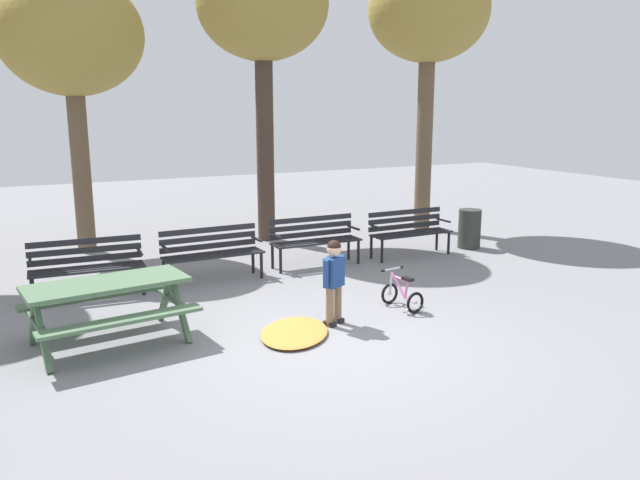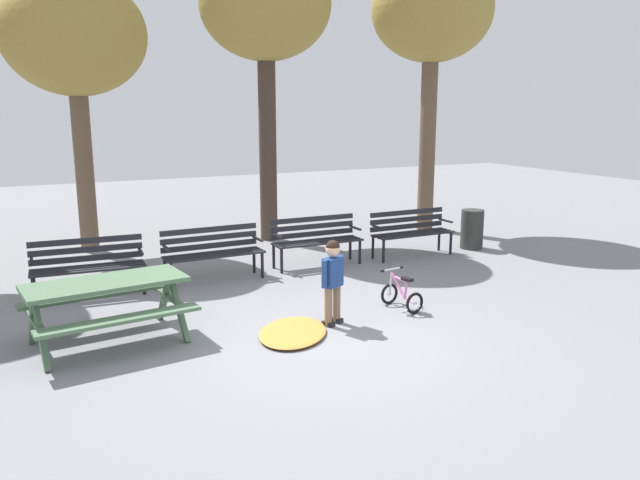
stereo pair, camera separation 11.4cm
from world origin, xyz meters
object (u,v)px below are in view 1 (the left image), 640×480
Objects in this scene: park_bench_far_left at (87,263)px; park_bench_left at (212,249)px; kids_bicycle at (402,295)px; child_standing at (334,275)px; park_bench_far_right at (409,229)px; picnic_table at (108,296)px; park_bench_right at (314,237)px; trash_bin at (469,229)px.

park_bench_far_left is 1.01× the size of park_bench_left.
child_standing is at bearing -173.44° from kids_bicycle.
park_bench_far_left and park_bench_left have the same top height.
park_bench_far_right is at bearing 53.90° from kids_bicycle.
park_bench_left is at bearing 126.39° from kids_bicycle.
park_bench_far_right is 3.22m from kids_bicycle.
child_standing is (2.66, -2.69, 0.15)m from park_bench_far_left.
picnic_table is 1.22× the size of park_bench_right.
child_standing reaches higher than park_bench_far_right.
park_bench_far_right is (1.90, -0.14, 0.00)m from park_bench_right.
park_bench_right is 2.09× the size of trash_bin.
park_bench_far_right is 4.08m from child_standing.
park_bench_right is (1.90, 0.14, 0.00)m from park_bench_left.
park_bench_left is 1.91m from park_bench_right.
park_bench_far_right is at bearing 20.51° from picnic_table.
picnic_table reaches higher than kids_bicycle.
park_bench_far_right is at bearing 0.00° from park_bench_left.
park_bench_left reaches higher than kids_bicycle.
park_bench_right is at bearing 4.29° from park_bench_left.
park_bench_left is (1.89, 0.03, 0.00)m from park_bench_far_left.
park_bench_far_right reaches higher than trash_bin.
park_bench_left is 5.26m from trash_bin.
park_bench_far_left is 7.15m from trash_bin.
kids_bicycle is at bearing -89.84° from park_bench_right.
child_standing is at bearing -12.37° from picnic_table.
kids_bicycle is at bearing -126.10° from park_bench_far_right.
trash_bin reaches higher than kids_bicycle.
park_bench_left is at bearing -179.93° from trash_bin.
park_bench_far_right reaches higher than kids_bicycle.
kids_bicycle is (-1.89, -2.59, -0.31)m from park_bench_far_right.
park_bench_far_right is at bearing 0.30° from park_bench_far_left.
kids_bicycle is (0.01, -2.74, -0.31)m from park_bench_right.
child_standing is 1.86× the size of kids_bicycle.
kids_bicycle is (1.15, 0.13, -0.46)m from child_standing.
kids_bicycle is at bearing -53.61° from park_bench_left.
child_standing is at bearing -138.11° from park_bench_far_right.
park_bench_far_right is (5.69, 0.03, 0.00)m from park_bench_far_left.
park_bench_far_left reaches higher than picnic_table.
child_standing reaches higher than park_bench_far_left.
park_bench_right is 1.00× the size of park_bench_far_right.
child_standing reaches higher than picnic_table.
park_bench_right and park_bench_far_right have the same top height.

